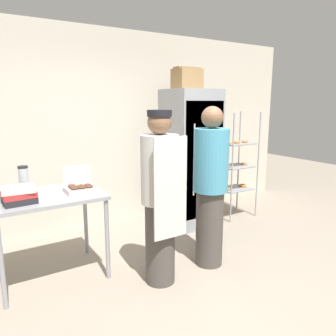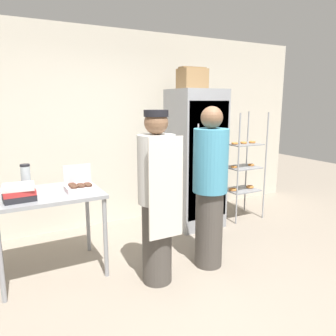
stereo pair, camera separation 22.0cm
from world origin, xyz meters
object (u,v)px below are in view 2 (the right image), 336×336
blender_pitcher (26,179)px  person_customer (210,187)px  binder_stack (19,192)px  cardboard_storage_box (192,79)px  donut_box (80,186)px  baking_rack (242,167)px  person_baker (157,196)px  refrigerator (195,159)px

blender_pitcher → person_customer: size_ratio=0.16×
binder_stack → cardboard_storage_box: bearing=16.2°
donut_box → person_customer: bearing=-24.2°
baking_rack → binder_stack: bearing=-170.4°
cardboard_storage_box → blender_pitcher: bearing=-170.9°
cardboard_storage_box → person_customer: bearing=-113.2°
baking_rack → person_baker: 2.23m
baking_rack → binder_stack: baking_rack is taller
binder_stack → person_baker: (1.15, -0.52, -0.06)m
refrigerator → cardboard_storage_box: 1.10m
binder_stack → person_baker: bearing=-24.3°
donut_box → cardboard_storage_box: cardboard_storage_box is taller
donut_box → refrigerator: bearing=17.3°
donut_box → blender_pitcher: (-0.48, 0.25, 0.07)m
cardboard_storage_box → refrigerator: bearing=-53.7°
baking_rack → donut_box: 2.60m
binder_stack → person_customer: (1.79, -0.49, -0.07)m
refrigerator → person_customer: 1.22m
blender_pitcher → cardboard_storage_box: (2.19, 0.35, 1.07)m
refrigerator → baking_rack: bearing=-5.8°
binder_stack → person_baker: person_baker is taller
refrigerator → baking_rack: 0.82m
refrigerator → binder_stack: refrigerator is taller
cardboard_storage_box → person_baker: (-1.13, -1.19, -1.18)m
refrigerator → person_customer: (-0.53, -1.10, -0.09)m
baking_rack → donut_box: baking_rack is taller
blender_pitcher → person_baker: (1.06, -0.83, -0.11)m
baking_rack → blender_pitcher: 3.04m
baking_rack → person_customer: bearing=-142.6°
refrigerator → donut_box: size_ratio=6.71×
baking_rack → refrigerator: bearing=174.2°
binder_stack → cardboard_storage_box: 2.63m
blender_pitcher → binder_stack: size_ratio=0.94×
refrigerator → person_baker: 1.63m
person_customer → baking_rack: bearing=37.4°
person_baker → blender_pitcher: bearing=141.9°
binder_stack → person_baker: size_ratio=0.17×
blender_pitcher → donut_box: bearing=-27.3°
blender_pitcher → person_customer: (1.70, -0.80, -0.11)m
blender_pitcher → person_baker: size_ratio=0.16×
binder_stack → person_customer: size_ratio=0.17×
donut_box → blender_pitcher: bearing=152.7°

